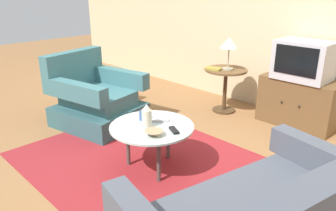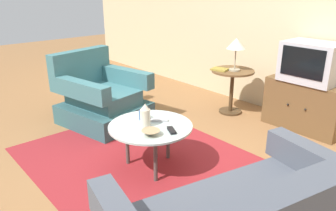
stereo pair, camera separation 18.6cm
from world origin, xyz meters
TOP-DOWN VIEW (x-y plane):
  - ground_plane at (0.00, 0.00)m, footprint 16.00×16.00m
  - back_wall at (0.00, 2.21)m, footprint 9.00×0.12m
  - area_rug at (-0.06, -0.05)m, footprint 2.62×1.88m
  - armchair at (-1.35, 0.18)m, footprint 1.08×1.02m
  - coffee_table at (-0.06, -0.05)m, footprint 0.77×0.77m
  - side_table at (-0.47, 1.64)m, footprint 0.55×0.55m
  - tv_stand at (0.43, 1.89)m, footprint 0.89×0.45m
  - television at (0.43, 1.88)m, footprint 0.61×0.45m
  - table_lamp at (-0.44, 1.63)m, footprint 0.24×0.24m
  - vase at (-0.07, -0.10)m, footprint 0.09×0.09m
  - mug at (-0.21, -0.02)m, footprint 0.12×0.08m
  - bowl at (0.11, -0.18)m, footprint 0.16×0.16m
  - tv_remote_dark at (0.17, 0.00)m, footprint 0.15×0.11m
  - tv_remote_silver at (-0.08, 0.06)m, footprint 0.15×0.16m
  - book at (-0.58, 1.51)m, footprint 0.24×0.21m

SIDE VIEW (x-z plane):
  - ground_plane at x=0.00m, z-range 0.00..0.00m
  - area_rug at x=-0.06m, z-range 0.00..0.00m
  - tv_stand at x=0.43m, z-range 0.00..0.58m
  - armchair at x=-1.35m, z-range -0.14..0.73m
  - coffee_table at x=-0.06m, z-range 0.18..0.61m
  - side_table at x=-0.47m, z-range 0.13..0.72m
  - tv_remote_silver at x=-0.08m, z-range 0.43..0.45m
  - tv_remote_dark at x=0.17m, z-range 0.43..0.45m
  - bowl at x=0.11m, z-range 0.43..0.48m
  - mug at x=-0.21m, z-range 0.43..0.52m
  - vase at x=-0.07m, z-range 0.43..0.64m
  - book at x=-0.58m, z-range 0.59..0.61m
  - television at x=0.43m, z-range 0.58..1.03m
  - table_lamp at x=-0.44m, z-range 0.71..1.12m
  - back_wall at x=0.00m, z-range 0.00..2.70m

